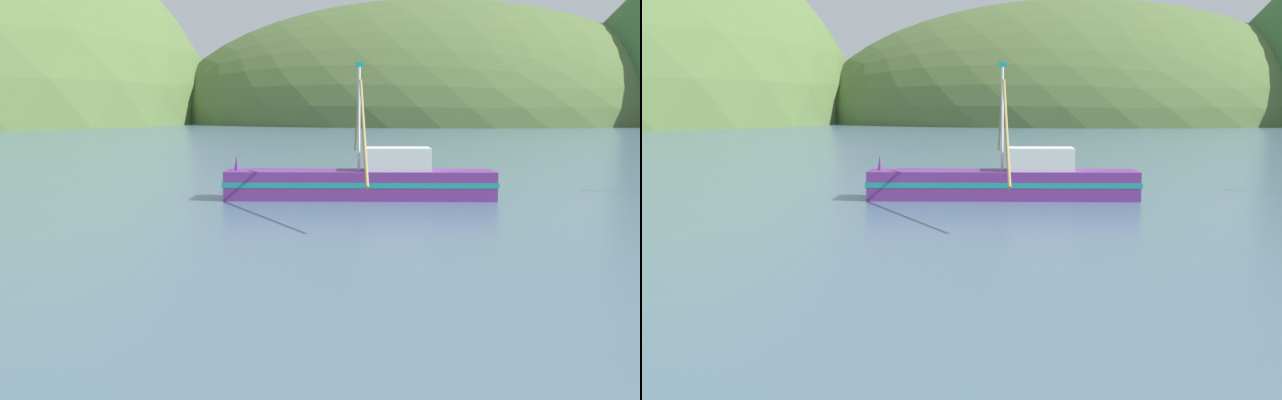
% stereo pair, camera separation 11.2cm
% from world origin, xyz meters
% --- Properties ---
extents(hill_far_left, '(108.11, 86.49, 49.19)m').
position_xyz_m(hill_far_left, '(10.55, 179.66, 0.00)').
color(hill_far_left, '#516B38').
rests_on(hill_far_left, ground).
extents(fishing_boat_purple, '(12.12, 20.39, 6.03)m').
position_xyz_m(fishing_boat_purple, '(0.73, 42.99, 0.81)').
color(fishing_boat_purple, '#6B2D84').
rests_on(fishing_boat_purple, ground).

